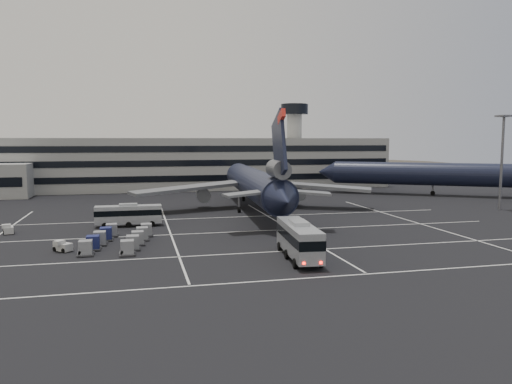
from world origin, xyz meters
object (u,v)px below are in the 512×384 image
(bus_far, at_px, (128,214))
(tug_a, at_px, (8,229))
(trijet_main, at_px, (255,184))
(uld_cluster, at_px, (119,238))
(bus_near, at_px, (299,238))

(bus_far, xyz_separation_m, tug_a, (-16.86, -2.46, -1.32))
(trijet_main, distance_m, bus_far, 26.20)
(uld_cluster, bearing_deg, trijet_main, 46.87)
(bus_near, bearing_deg, uld_cluster, 153.76)
(trijet_main, height_order, bus_near, trijet_main)
(bus_near, bearing_deg, bus_far, 131.15)
(trijet_main, xyz_separation_m, bus_far, (-23.20, -11.73, -3.27))
(trijet_main, bearing_deg, uld_cluster, -128.79)
(bus_near, bearing_deg, trijet_main, 89.37)
(bus_far, bearing_deg, uld_cluster, 175.93)
(uld_cluster, bearing_deg, bus_near, -31.44)
(bus_far, bearing_deg, tug_a, 98.49)
(bus_near, relative_size, bus_far, 1.23)
(bus_near, xyz_separation_m, bus_far, (-19.29, 26.59, -0.42))
(bus_near, relative_size, tug_a, 4.90)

